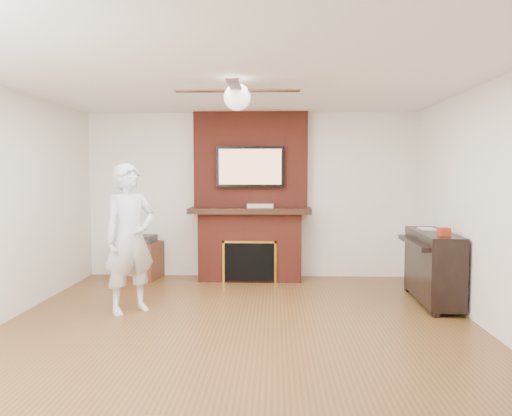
{
  "coord_description": "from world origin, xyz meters",
  "views": [
    {
      "loc": [
        0.37,
        -4.87,
        1.59
      ],
      "look_at": [
        0.15,
        0.9,
        1.18
      ],
      "focal_mm": 35.0,
      "sensor_mm": 36.0,
      "label": 1
    }
  ],
  "objects_px": {
    "person": "(130,239)",
    "side_table": "(140,259)",
    "piano": "(432,265)",
    "fireplace": "(250,213)"
  },
  "relations": [
    {
      "from": "person",
      "to": "side_table",
      "type": "relative_size",
      "value": 2.59
    },
    {
      "from": "side_table",
      "to": "piano",
      "type": "height_order",
      "value": "piano"
    },
    {
      "from": "fireplace",
      "to": "piano",
      "type": "bearing_deg",
      "value": -30.28
    },
    {
      "from": "side_table",
      "to": "piano",
      "type": "relative_size",
      "value": 0.48
    },
    {
      "from": "fireplace",
      "to": "piano",
      "type": "xyz_separation_m",
      "value": [
        2.29,
        -1.34,
        -0.53
      ]
    },
    {
      "from": "fireplace",
      "to": "piano",
      "type": "relative_size",
      "value": 1.85
    },
    {
      "from": "fireplace",
      "to": "piano",
      "type": "distance_m",
      "value": 2.7
    },
    {
      "from": "person",
      "to": "fireplace",
      "type": "bearing_deg",
      "value": 12.49
    },
    {
      "from": "fireplace",
      "to": "person",
      "type": "xyz_separation_m",
      "value": [
        -1.27,
        -1.88,
        -0.15
      ]
    },
    {
      "from": "fireplace",
      "to": "person",
      "type": "height_order",
      "value": "fireplace"
    }
  ]
}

